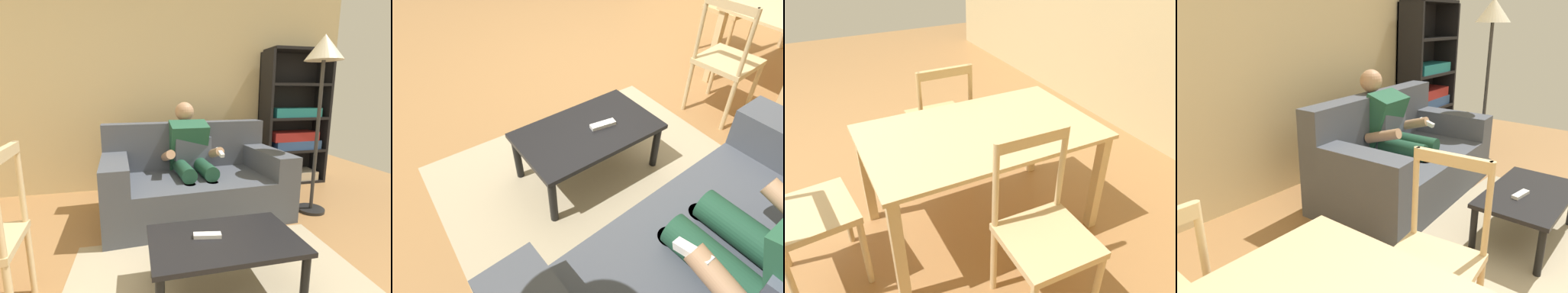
% 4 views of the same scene
% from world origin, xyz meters
% --- Properties ---
extents(dining_table, '(1.40, 0.84, 0.72)m').
position_xyz_m(dining_table, '(-1.40, 1.03, 0.61)').
color(dining_table, '#D1B27F').
rests_on(dining_table, ground_plane).
extents(dining_chair_near_wall, '(0.43, 0.43, 0.95)m').
position_xyz_m(dining_chair_near_wall, '(-1.40, 1.72, 0.46)').
color(dining_chair_near_wall, '#D1B27F').
rests_on(dining_chair_near_wall, ground_plane).
extents(dining_chair_facing_couch, '(0.46, 0.46, 0.97)m').
position_xyz_m(dining_chair_facing_couch, '(-0.37, 1.03, 0.48)').
color(dining_chair_facing_couch, '#D1B27F').
rests_on(dining_chair_facing_couch, ground_plane).
extents(dining_chair_by_doorway, '(0.42, 0.42, 0.93)m').
position_xyz_m(dining_chair_by_doorway, '(-1.40, 0.34, 0.47)').
color(dining_chair_by_doorway, tan).
rests_on(dining_chair_by_doorway, ground_plane).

